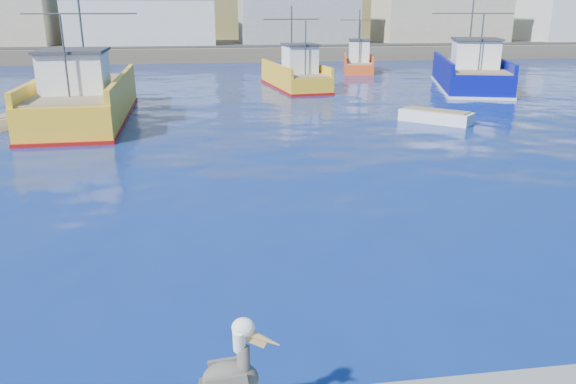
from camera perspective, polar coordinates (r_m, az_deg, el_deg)
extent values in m
plane|color=navy|center=(12.05, 6.17, -12.01)|extent=(260.00, 260.00, 0.00)
cube|color=brown|center=(82.27, -6.81, 14.38)|extent=(160.00, 30.00, 1.60)
cube|color=olive|center=(108.09, -7.44, 17.99)|extent=(180.00, 40.00, 14.00)
cube|color=#2D2D2D|center=(71.24, -6.50, 14.51)|extent=(150.00, 5.00, 0.10)
cube|color=silver|center=(77.41, -14.49, 16.36)|extent=(18.00, 11.00, 5.50)
cube|color=gray|center=(78.12, 0.91, 17.28)|extent=(15.00, 10.00, 6.50)
cube|color=tan|center=(83.74, 15.18, 17.08)|extent=(17.00, 9.00, 7.50)
cube|color=silver|center=(93.41, 26.90, 15.41)|extent=(13.00, 10.00, 6.00)
cube|color=yellow|center=(34.28, -19.89, 8.43)|extent=(4.84, 13.61, 1.76)
cube|color=yellow|center=(33.82, -16.53, 10.75)|extent=(0.60, 13.23, 0.70)
cube|color=yellow|center=(34.54, -23.61, 10.13)|extent=(0.60, 13.23, 0.70)
cube|color=#97100C|center=(34.42, -19.74, 7.08)|extent=(4.94, 13.88, 0.25)
cube|color=#8C7251|center=(34.16, -20.06, 9.96)|extent=(4.47, 13.06, 0.10)
cube|color=white|center=(32.06, -20.85, 11.30)|extent=(3.23, 3.45, 2.00)
cube|color=#333338|center=(31.97, -21.07, 13.25)|extent=(3.47, 3.86, 0.15)
cylinder|color=#4C4C4C|center=(35.27, -20.14, 14.20)|extent=(0.12, 0.12, 5.00)
cylinder|color=#4C4C4C|center=(30.00, -21.72, 12.55)|extent=(0.10, 0.10, 4.00)
cylinder|color=#4C4C4C|center=(35.23, -20.41, 16.62)|extent=(6.30, 0.24, 0.08)
cube|color=yellow|center=(45.66, 0.69, 11.33)|extent=(4.38, 9.74, 1.22)
cube|color=yellow|center=(46.01, 2.56, 12.57)|extent=(1.32, 9.18, 0.70)
cube|color=yellow|center=(45.16, -1.22, 12.48)|extent=(1.32, 9.18, 0.70)
cube|color=#97100C|center=(45.73, 0.68, 10.63)|extent=(4.47, 9.94, 0.25)
cube|color=#8C7251|center=(45.59, 0.69, 12.15)|extent=(4.07, 9.34, 0.10)
cube|color=white|center=(44.14, 1.22, 13.32)|extent=(2.55, 2.61, 2.00)
cube|color=#333338|center=(44.06, 1.23, 14.75)|extent=(2.74, 2.92, 0.15)
cylinder|color=#4C4C4C|center=(46.30, 0.36, 15.29)|extent=(0.13, 0.13, 5.00)
cylinder|color=#4C4C4C|center=(42.73, 1.79, 14.37)|extent=(0.11, 0.11, 4.00)
cylinder|color=#4C4C4C|center=(46.25, 0.37, 17.14)|extent=(4.53, 0.64, 0.08)
cube|color=#060C7C|center=(47.82, 17.90, 11.05)|extent=(8.03, 13.52, 1.66)
cube|color=#060C7C|center=(48.08, 20.55, 12.23)|extent=(3.94, 12.03, 0.70)
cube|color=#060C7C|center=(47.42, 15.47, 12.65)|extent=(3.94, 12.03, 0.70)
cube|color=silver|center=(47.91, 17.80, 10.12)|extent=(8.19, 13.79, 0.25)
cube|color=#8C7251|center=(47.73, 18.00, 12.09)|extent=(7.54, 12.92, 0.10)
cube|color=white|center=(45.76, 18.49, 13.14)|extent=(3.93, 3.97, 2.00)
cube|color=#333338|center=(45.70, 18.63, 14.51)|extent=(4.26, 4.40, 0.15)
cylinder|color=#4C4C4C|center=(48.83, 18.05, 15.10)|extent=(0.15, 0.15, 5.00)
cylinder|color=#4C4C4C|center=(43.82, 19.02, 14.09)|extent=(0.13, 0.13, 4.00)
cylinder|color=#4C4C4C|center=(48.80, 18.23, 16.85)|extent=(6.00, 1.92, 0.08)
cube|color=#E24B19|center=(58.05, 7.12, 12.52)|extent=(4.37, 7.76, 0.95)
cube|color=#E24B19|center=(58.04, 8.46, 13.28)|extent=(1.82, 7.02, 0.70)
cube|color=#E24B19|center=(57.94, 5.84, 13.37)|extent=(1.82, 7.02, 0.70)
cube|color=#8C7251|center=(58.00, 7.14, 13.04)|extent=(4.09, 7.43, 0.10)
cube|color=white|center=(56.83, 7.22, 13.99)|extent=(2.29, 2.23, 2.00)
cube|color=#333338|center=(56.76, 7.27, 15.10)|extent=(2.48, 2.47, 0.15)
cylinder|color=#4C4C4C|center=(58.57, 7.21, 15.49)|extent=(0.14, 0.14, 5.00)
cylinder|color=#4C4C4C|center=(55.67, 7.30, 14.83)|extent=(0.12, 0.12, 4.00)
cylinder|color=#4C4C4C|center=(58.53, 7.27, 16.95)|extent=(3.76, 0.97, 0.08)
cube|color=silver|center=(33.77, -25.82, 6.47)|extent=(3.35, 3.95, 0.78)
cube|color=#8C7251|center=(33.70, -25.91, 7.16)|extent=(2.89, 3.46, 0.08)
cube|color=silver|center=(32.47, 14.78, 7.28)|extent=(3.76, 3.72, 0.78)
cube|color=#8C7251|center=(32.39, 14.84, 8.01)|extent=(3.28, 3.23, 0.08)
ellipsoid|color=#38332D|center=(8.47, -5.86, -18.37)|extent=(0.85, 0.55, 0.56)
cube|color=#38332D|center=(8.63, -5.99, -17.38)|extent=(0.63, 0.12, 0.41)
cube|color=#38332D|center=(8.53, -8.35, -18.70)|extent=(0.23, 0.17, 0.12)
cylinder|color=#38332D|center=(8.29, -4.56, -16.67)|extent=(0.21, 0.30, 0.44)
cylinder|color=white|center=(8.11, -4.99, -14.76)|extent=(0.20, 0.30, 0.42)
ellipsoid|color=white|center=(8.00, -4.56, -13.54)|extent=(0.35, 0.28, 0.28)
cone|color=gold|center=(8.09, -2.68, -14.57)|extent=(0.57, 0.19, 0.38)
cube|color=tan|center=(8.11, -3.42, -14.81)|extent=(0.34, 0.08, 0.24)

